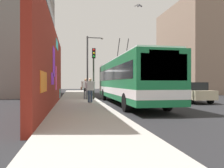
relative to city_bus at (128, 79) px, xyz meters
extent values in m
plane|color=#232326|center=(2.00, 1.80, -1.78)|extent=(80.00, 80.00, 0.00)
cube|color=#ADA8A0|center=(2.00, 3.40, -1.71)|extent=(48.00, 3.20, 0.15)
cube|color=maroon|center=(-1.47, 5.15, 0.67)|extent=(15.05, 0.30, 4.91)
cube|color=#8C19D8|center=(-2.05, 4.99, 0.96)|extent=(1.34, 0.02, 1.70)
cube|color=#33D8E5|center=(4.21, 4.99, -1.15)|extent=(1.04, 0.02, 0.79)
cube|color=#F2338C|center=(-0.31, 4.99, 0.07)|extent=(0.97, 0.02, 1.56)
cube|color=orange|center=(-6.65, 4.99, -0.21)|extent=(1.82, 0.02, 0.76)
cube|color=#8C19D8|center=(-2.91, 4.99, -0.03)|extent=(1.56, 0.02, 0.63)
cube|color=#33D8E5|center=(0.70, 4.99, 2.46)|extent=(1.90, 0.02, 0.61)
cube|color=gray|center=(13.45, 11.00, 7.92)|extent=(13.18, 8.71, 19.39)
cube|color=black|center=(13.45, 6.63, 2.62)|extent=(11.21, 0.04, 1.10)
cube|color=black|center=(13.45, 6.63, 5.82)|extent=(11.21, 0.04, 1.10)
cube|color=black|center=(13.45, 6.63, 9.02)|extent=(11.21, 0.04, 1.10)
cube|color=gray|center=(15.48, -15.20, 4.81)|extent=(12.51, 8.53, 13.19)
cube|color=black|center=(15.48, -19.49, 2.62)|extent=(10.63, 0.04, 1.10)
cube|color=black|center=(15.48, -19.49, 5.82)|extent=(10.63, 0.04, 1.10)
cube|color=black|center=(15.48, -19.49, 9.02)|extent=(10.63, 0.04, 1.10)
cube|color=#19723F|center=(0.01, 0.00, -0.02)|extent=(12.44, 2.54, 2.62)
cube|color=silver|center=(0.01, 0.00, 1.35)|extent=(11.94, 2.34, 0.12)
cube|color=white|center=(0.01, 0.00, -0.78)|extent=(12.46, 2.56, 0.44)
cube|color=black|center=(-6.19, 0.00, 0.44)|extent=(0.04, 2.16, 1.18)
cube|color=black|center=(0.01, 0.00, 0.38)|extent=(11.44, 2.57, 0.84)
cube|color=orange|center=(-6.18, 0.00, 1.04)|extent=(0.06, 1.40, 0.28)
cylinder|color=black|center=(1.87, -0.35, 2.19)|extent=(1.43, 0.06, 2.00)
cylinder|color=black|center=(1.87, 0.35, 2.19)|extent=(1.43, 0.06, 2.00)
cylinder|color=black|center=(-3.97, -1.15, -1.28)|extent=(1.00, 0.28, 1.00)
cylinder|color=black|center=(-3.97, 1.15, -1.28)|extent=(1.00, 0.28, 1.00)
cylinder|color=black|center=(3.99, -1.15, -1.28)|extent=(1.00, 0.28, 1.00)
cylinder|color=black|center=(3.99, 1.15, -1.28)|extent=(1.00, 0.28, 1.00)
cube|color=#C6B793|center=(0.68, -5.20, -1.13)|extent=(4.53, 1.77, 0.66)
cube|color=black|center=(0.77, -5.20, -0.50)|extent=(2.72, 1.59, 0.60)
cylinder|color=black|center=(-0.82, -5.98, -1.46)|extent=(0.64, 0.22, 0.64)
cylinder|color=black|center=(-0.82, -4.42, -1.46)|extent=(0.64, 0.22, 0.64)
cylinder|color=black|center=(2.17, -5.98, -1.46)|extent=(0.64, 0.22, 0.64)
cylinder|color=black|center=(2.17, -4.42, -1.46)|extent=(0.64, 0.22, 0.64)
cube|color=#38383D|center=(5.97, -5.20, -1.13)|extent=(4.93, 1.85, 0.66)
cube|color=black|center=(6.07, -5.20, -0.50)|extent=(2.96, 1.67, 0.60)
cylinder|color=black|center=(4.34, -6.03, -1.46)|extent=(0.64, 0.22, 0.64)
cylinder|color=black|center=(4.34, -4.37, -1.46)|extent=(0.64, 0.22, 0.64)
cylinder|color=black|center=(7.59, -6.03, -1.46)|extent=(0.64, 0.22, 0.64)
cylinder|color=black|center=(7.59, -4.37, -1.46)|extent=(0.64, 0.22, 0.64)
cube|color=black|center=(11.52, -5.20, -1.13)|extent=(4.56, 1.90, 0.66)
cube|color=black|center=(11.61, -5.20, -0.50)|extent=(2.73, 1.71, 0.60)
cylinder|color=black|center=(10.01, -6.05, -1.46)|extent=(0.64, 0.22, 0.64)
cylinder|color=black|center=(10.01, -4.35, -1.46)|extent=(0.64, 0.22, 0.64)
cylinder|color=black|center=(13.02, -6.05, -1.46)|extent=(0.64, 0.22, 0.64)
cylinder|color=black|center=(13.02, -4.35, -1.46)|extent=(0.64, 0.22, 0.64)
cube|color=white|center=(17.13, -5.20, -1.13)|extent=(4.21, 1.92, 0.66)
cube|color=black|center=(17.21, -5.20, -0.50)|extent=(2.53, 1.73, 0.60)
cylinder|color=black|center=(15.74, -6.06, -1.46)|extent=(0.64, 0.22, 0.64)
cylinder|color=black|center=(15.74, -4.34, -1.46)|extent=(0.64, 0.22, 0.64)
cylinder|color=black|center=(18.52, -6.06, -1.46)|extent=(0.64, 0.22, 0.64)
cylinder|color=black|center=(18.52, -4.34, -1.46)|extent=(0.64, 0.22, 0.64)
cylinder|color=#2D3F59|center=(0.29, 2.61, -1.21)|extent=(0.14, 0.14, 0.85)
cylinder|color=#2D3F59|center=(0.29, 2.78, -1.21)|extent=(0.14, 0.14, 0.85)
cube|color=silver|center=(0.29, 2.70, -0.46)|extent=(0.22, 0.50, 0.64)
cylinder|color=silver|center=(0.29, 2.40, -0.43)|extent=(0.09, 0.09, 0.61)
cylinder|color=silver|center=(0.29, 3.00, -0.43)|extent=(0.09, 0.09, 0.61)
sphere|color=tan|center=(0.29, 2.70, -0.03)|extent=(0.23, 0.23, 0.23)
cube|color=black|center=(0.29, 3.07, -0.73)|extent=(0.14, 0.10, 0.24)
cylinder|color=#595960|center=(3.33, 2.74, -1.20)|extent=(0.14, 0.14, 0.87)
cylinder|color=#595960|center=(3.33, 2.91, -1.20)|extent=(0.14, 0.14, 0.87)
cube|color=silver|center=(3.33, 2.82, -0.43)|extent=(0.22, 0.51, 0.65)
cylinder|color=silver|center=(3.33, 2.52, -0.40)|extent=(0.09, 0.09, 0.62)
cylinder|color=silver|center=(3.33, 3.13, -0.40)|extent=(0.09, 0.09, 0.62)
sphere|color=#936B4C|center=(3.33, 2.82, 0.01)|extent=(0.24, 0.24, 0.24)
cube|color=#593319|center=(3.33, 3.20, -0.71)|extent=(0.14, 0.10, 0.24)
cylinder|color=#2D382D|center=(3.40, 2.15, 0.54)|extent=(0.14, 0.14, 4.33)
cube|color=black|center=(3.18, 2.15, 2.25)|extent=(0.20, 0.28, 0.84)
sphere|color=red|center=(3.07, 2.15, 2.53)|extent=(0.18, 0.18, 0.18)
sphere|color=yellow|center=(3.07, 2.15, 2.25)|extent=(0.18, 0.18, 0.18)
sphere|color=green|center=(3.07, 2.15, 1.97)|extent=(0.18, 0.18, 0.18)
cylinder|color=#4C4C51|center=(9.46, 2.25, 1.70)|extent=(0.18, 0.18, 6.66)
cylinder|color=#4C4C51|center=(9.46, 1.42, 4.88)|extent=(0.10, 1.67, 0.10)
ellipsoid|color=silver|center=(9.46, 0.58, 4.83)|extent=(0.44, 0.28, 0.20)
ellipsoid|color=slate|center=(-0.67, -0.56, 5.07)|extent=(0.32, 0.14, 0.12)
cube|color=slate|center=(-0.67, -0.70, 5.10)|extent=(0.20, 0.25, 0.17)
cube|color=slate|center=(-0.67, -0.42, 5.10)|extent=(0.20, 0.25, 0.17)
camera|label=1|loc=(-15.05, 3.95, -0.26)|focal=34.74mm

